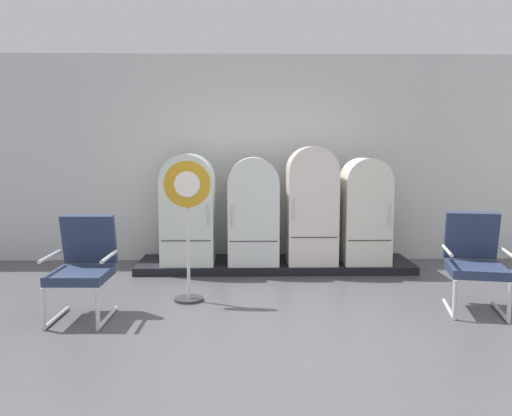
{
  "coord_description": "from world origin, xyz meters",
  "views": [
    {
      "loc": [
        -0.4,
        -4.19,
        1.67
      ],
      "look_at": [
        -0.26,
        2.75,
        0.87
      ],
      "focal_mm": 37.22,
      "sensor_mm": 36.0,
      "label": 1
    }
  ],
  "objects_px": {
    "refrigerator_3": "(365,207)",
    "armchair_left": "(83,263)",
    "refrigerator_2": "(312,201)",
    "armchair_right": "(474,258)",
    "refrigerator_1": "(253,208)",
    "sign_stand": "(188,229)",
    "refrigerator_0": "(188,206)"
  },
  "relations": [
    {
      "from": "armchair_left",
      "to": "armchair_right",
      "type": "bearing_deg",
      "value": 2.34
    },
    {
      "from": "refrigerator_1",
      "to": "armchair_right",
      "type": "relative_size",
      "value": 1.43
    },
    {
      "from": "refrigerator_3",
      "to": "sign_stand",
      "type": "xyz_separation_m",
      "value": [
        -2.24,
        -1.44,
        -0.07
      ]
    },
    {
      "from": "armchair_left",
      "to": "sign_stand",
      "type": "xyz_separation_m",
      "value": [
        0.97,
        0.51,
        0.25
      ]
    },
    {
      "from": "sign_stand",
      "to": "refrigerator_1",
      "type": "bearing_deg",
      "value": 63.74
    },
    {
      "from": "refrigerator_2",
      "to": "armchair_right",
      "type": "xyz_separation_m",
      "value": [
        1.46,
        -1.8,
        -0.41
      ]
    },
    {
      "from": "refrigerator_2",
      "to": "refrigerator_1",
      "type": "bearing_deg",
      "value": 178.05
    },
    {
      "from": "refrigerator_0",
      "to": "refrigerator_2",
      "type": "bearing_deg",
      "value": -0.73
    },
    {
      "from": "refrigerator_2",
      "to": "refrigerator_3",
      "type": "distance_m",
      "value": 0.73
    },
    {
      "from": "refrigerator_3",
      "to": "armchair_left",
      "type": "relative_size",
      "value": 1.42
    },
    {
      "from": "refrigerator_0",
      "to": "armchair_left",
      "type": "xyz_separation_m",
      "value": [
        -0.82,
        -1.98,
        -0.35
      ]
    },
    {
      "from": "armchair_left",
      "to": "armchair_right",
      "type": "xyz_separation_m",
      "value": [
        3.94,
        0.16,
        0.0
      ]
    },
    {
      "from": "refrigerator_0",
      "to": "sign_stand",
      "type": "bearing_deg",
      "value": -84.13
    },
    {
      "from": "refrigerator_0",
      "to": "refrigerator_3",
      "type": "distance_m",
      "value": 2.39
    },
    {
      "from": "refrigerator_1",
      "to": "refrigerator_0",
      "type": "bearing_deg",
      "value": -179.63
    },
    {
      "from": "armchair_left",
      "to": "armchair_right",
      "type": "distance_m",
      "value": 3.95
    },
    {
      "from": "refrigerator_0",
      "to": "refrigerator_1",
      "type": "height_order",
      "value": "refrigerator_0"
    },
    {
      "from": "refrigerator_1",
      "to": "armchair_right",
      "type": "height_order",
      "value": "refrigerator_1"
    },
    {
      "from": "refrigerator_2",
      "to": "armchair_left",
      "type": "distance_m",
      "value": 3.19
    },
    {
      "from": "refrigerator_1",
      "to": "refrigerator_3",
      "type": "xyz_separation_m",
      "value": [
        1.52,
        -0.03,
        -0.0
      ]
    },
    {
      "from": "refrigerator_2",
      "to": "armchair_left",
      "type": "relative_size",
      "value": 1.58
    },
    {
      "from": "armchair_left",
      "to": "refrigerator_3",
      "type": "bearing_deg",
      "value": 31.38
    },
    {
      "from": "refrigerator_2",
      "to": "armchair_right",
      "type": "relative_size",
      "value": 1.58
    },
    {
      "from": "refrigerator_2",
      "to": "armchair_right",
      "type": "bearing_deg",
      "value": -50.9
    },
    {
      "from": "armchair_right",
      "to": "sign_stand",
      "type": "xyz_separation_m",
      "value": [
        -2.97,
        0.35,
        0.25
      ]
    },
    {
      "from": "refrigerator_1",
      "to": "refrigerator_2",
      "type": "xyz_separation_m",
      "value": [
        0.79,
        -0.03,
        0.08
      ]
    },
    {
      "from": "armchair_right",
      "to": "refrigerator_0",
      "type": "bearing_deg",
      "value": 149.8
    },
    {
      "from": "refrigerator_2",
      "to": "refrigerator_3",
      "type": "xyz_separation_m",
      "value": [
        0.73,
        0.0,
        -0.08
      ]
    },
    {
      "from": "armchair_right",
      "to": "sign_stand",
      "type": "bearing_deg",
      "value": 173.22
    },
    {
      "from": "refrigerator_0",
      "to": "refrigerator_3",
      "type": "xyz_separation_m",
      "value": [
        2.39,
        -0.02,
        -0.02
      ]
    },
    {
      "from": "refrigerator_3",
      "to": "armchair_left",
      "type": "xyz_separation_m",
      "value": [
        -3.21,
        -1.96,
        -0.32
      ]
    },
    {
      "from": "refrigerator_1",
      "to": "refrigerator_3",
      "type": "relative_size",
      "value": 1.01
    }
  ]
}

